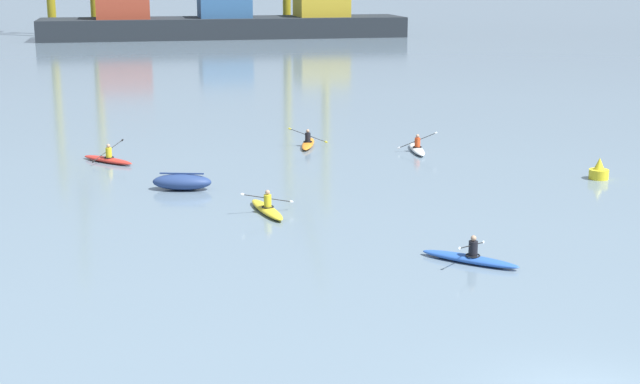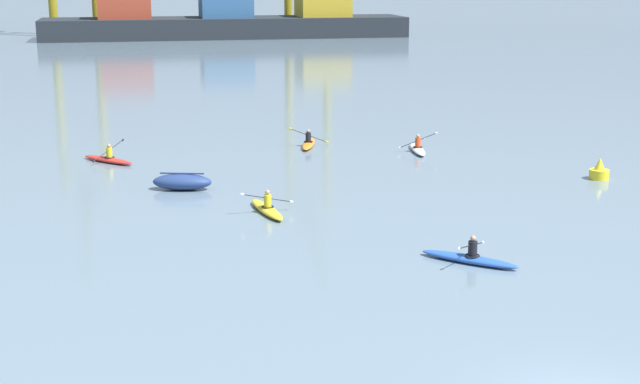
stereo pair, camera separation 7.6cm
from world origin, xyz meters
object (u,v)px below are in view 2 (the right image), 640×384
object	(u,v)px
capsized_dinghy	(182,182)
kayak_blue	(470,258)
channel_buoy	(599,171)
kayak_orange	(308,143)
kayak_yellow	(267,209)
kayak_red	(108,159)
kayak_white	(417,149)
container_barge	(225,20)

from	to	relation	value
capsized_dinghy	kayak_blue	world-z (taller)	kayak_blue
kayak_blue	channel_buoy	bearing A→B (deg)	45.44
channel_buoy	kayak_orange	xyz separation A→B (m)	(-11.57, 10.61, -0.19)
kayak_yellow	channel_buoy	bearing A→B (deg)	9.96
kayak_blue	kayak_red	size ratio (longest dim) A/B	0.99
capsized_dinghy	kayak_white	xyz separation A→B (m)	(12.72, 6.08, -0.18)
kayak_white	channel_buoy	bearing A→B (deg)	-51.87
container_barge	kayak_yellow	distance (m)	96.07
container_barge	kayak_white	world-z (taller)	container_barge
container_barge	capsized_dinghy	xyz separation A→B (m)	(-11.49, -91.04, -2.12)
channel_buoy	kayak_blue	size ratio (longest dim) A/B	0.35
container_barge	kayak_blue	size ratio (longest dim) A/B	17.61
kayak_yellow	kayak_orange	distance (m)	14.07
kayak_blue	kayak_orange	world-z (taller)	kayak_orange
kayak_white	kayak_blue	world-z (taller)	kayak_white
kayak_white	kayak_yellow	distance (m)	14.42
capsized_dinghy	kayak_red	bearing A→B (deg)	116.33
kayak_orange	kayak_red	distance (m)	10.85
kayak_white	kayak_orange	size ratio (longest dim) A/B	1.01
capsized_dinghy	kayak_red	xyz separation A→B (m)	(-3.27, 6.62, -0.18)
channel_buoy	kayak_white	distance (m)	10.06
channel_buoy	container_barge	bearing A→B (deg)	94.58
capsized_dinghy	channel_buoy	xyz separation A→B (m)	(18.93, -1.84, 0.01)
kayak_yellow	kayak_red	world-z (taller)	kayak_red
kayak_orange	kayak_red	world-z (taller)	kayak_red
kayak_red	kayak_blue	bearing A→B (deg)	-57.77
kayak_yellow	kayak_blue	bearing A→B (deg)	-53.87
capsized_dinghy	kayak_blue	distance (m)	15.02
container_barge	kayak_orange	xyz separation A→B (m)	(-4.13, -82.27, -2.29)
kayak_yellow	kayak_red	xyz separation A→B (m)	(-6.33, 11.24, 0.00)
kayak_blue	kayak_red	world-z (taller)	kayak_red
kayak_orange	kayak_white	bearing A→B (deg)	-26.69
kayak_blue	container_barge	bearing A→B (deg)	88.42
kayak_white	kayak_yellow	bearing A→B (deg)	-132.10
channel_buoy	kayak_orange	distance (m)	15.70
capsized_dinghy	kayak_orange	distance (m)	11.45
channel_buoy	capsized_dinghy	bearing A→B (deg)	174.46
kayak_orange	capsized_dinghy	bearing A→B (deg)	-130.01
channel_buoy	kayak_orange	size ratio (longest dim) A/B	0.29
kayak_yellow	kayak_red	bearing A→B (deg)	119.37
kayak_yellow	kayak_red	size ratio (longest dim) A/B	1.19
kayak_white	kayak_yellow	xyz separation A→B (m)	(-9.67, -10.70, -0.00)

